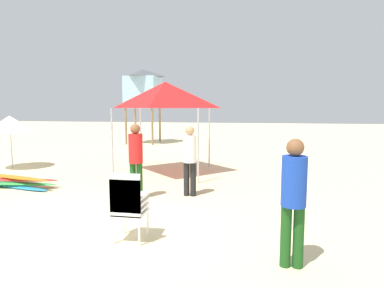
{
  "coord_description": "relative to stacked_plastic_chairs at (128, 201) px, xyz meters",
  "views": [
    {
      "loc": [
        2.89,
        -4.93,
        2.08
      ],
      "look_at": [
        1.38,
        3.69,
        1.1
      ],
      "focal_mm": 30.16,
      "sensor_mm": 36.0,
      "label": 1
    }
  ],
  "objects": [
    {
      "name": "lifeguard_near_right",
      "position": [
        2.4,
        -0.38,
        0.33
      ],
      "size": [
        0.32,
        0.32,
        1.7
      ],
      "color": "#194C19",
      "rests_on": "ground"
    },
    {
      "name": "surfboard_pile",
      "position": [
        -4.16,
        2.75,
        -0.49
      ],
      "size": [
        2.43,
        0.81,
        0.32
      ],
      "color": "#268CCC",
      "rests_on": "ground"
    },
    {
      "name": "ground",
      "position": [
        -1.08,
        0.33,
        -0.65
      ],
      "size": [
        80.0,
        80.0,
        0.0
      ],
      "primitive_type": "plane",
      "color": "beige"
    },
    {
      "name": "popup_canopy",
      "position": [
        -0.8,
        5.35,
        1.83
      ],
      "size": [
        2.56,
        2.56,
        2.9
      ],
      "color": "#B2B2B7",
      "rests_on": "ground"
    },
    {
      "name": "lifeguard_near_left",
      "position": [
        -0.71,
        2.32,
        0.34
      ],
      "size": [
        0.32,
        0.32,
        1.73
      ],
      "color": "#194C19",
      "rests_on": "ground"
    },
    {
      "name": "stacked_plastic_chairs",
      "position": [
        0.0,
        0.0,
        0.0
      ],
      "size": [
        0.48,
        0.48,
        1.11
      ],
      "color": "white",
      "rests_on": "ground"
    },
    {
      "name": "beach_umbrella_left",
      "position": [
        -6.26,
        5.2,
        0.88
      ],
      "size": [
        1.63,
        1.63,
        1.82
      ],
      "color": "beige",
      "rests_on": "ground"
    },
    {
      "name": "lifeguard_near_center",
      "position": [
        0.46,
        2.78,
        0.31
      ],
      "size": [
        0.32,
        0.32,
        1.67
      ],
      "color": "black",
      "rests_on": "ground"
    },
    {
      "name": "lifeguard_tower",
      "position": [
        -4.3,
        13.59,
        2.54
      ],
      "size": [
        1.98,
        1.98,
        4.31
      ],
      "color": "olive",
      "rests_on": "ground"
    }
  ]
}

